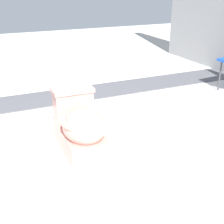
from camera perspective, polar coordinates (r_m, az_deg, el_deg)
ground_plane at (r=2.88m, az=-2.48°, el=-5.96°), size 14.00×14.00×0.00m
gravel_strip at (r=4.21m, az=-3.14°, el=3.75°), size 0.56×8.00×0.01m
toilet at (r=2.73m, az=-5.73°, el=-2.58°), size 0.64×0.40×0.52m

